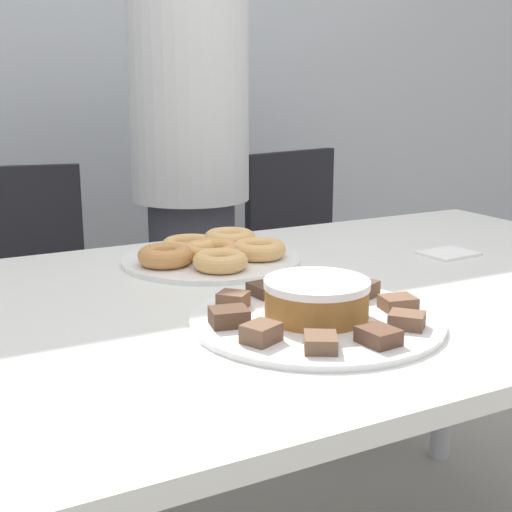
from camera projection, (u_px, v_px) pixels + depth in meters
name	position (u px, v px, depth m)	size (l,w,h in m)	color
wall_back	(60.00, 31.00, 2.52)	(8.00, 0.05, 2.60)	#B2B7BC
table	(286.00, 332.00, 1.30)	(1.74, 0.98, 0.76)	silver
person_standing	(191.00, 182.00, 2.06)	(0.34, 0.34, 1.61)	#383842
office_chair_left	(19.00, 340.00, 1.99)	(0.52, 0.52, 0.89)	black
office_chair_right	(319.00, 291.00, 2.45)	(0.53, 0.53, 0.89)	black
plate_cake	(316.00, 320.00, 1.11)	(0.40, 0.40, 0.01)	white
plate_donuts	(211.00, 259.00, 1.49)	(0.37, 0.37, 0.01)	white
frosted_cake	(317.00, 298.00, 1.10)	(0.16, 0.16, 0.06)	#9E662D
lamington_0	(313.00, 285.00, 1.24)	(0.07, 0.07, 0.02)	brown
lamington_1	(266.00, 290.00, 1.22)	(0.05, 0.06, 0.02)	#513828
lamington_2	(233.00, 300.00, 1.15)	(0.06, 0.06, 0.03)	brown
lamington_3	(229.00, 317.00, 1.07)	(0.06, 0.06, 0.03)	#513828
lamington_4	(261.00, 333.00, 1.00)	(0.06, 0.06, 0.03)	brown
lamington_5	(321.00, 342.00, 0.97)	(0.06, 0.07, 0.02)	brown
lamington_6	(378.00, 336.00, 0.99)	(0.05, 0.06, 0.02)	brown
lamington_7	(407.00, 320.00, 1.06)	(0.07, 0.07, 0.02)	brown
lamington_8	(398.00, 303.00, 1.14)	(0.06, 0.06, 0.02)	brown
lamington_9	(362.00, 289.00, 1.21)	(0.06, 0.06, 0.03)	brown
donut_0	(211.00, 250.00, 1.48)	(0.12, 0.12, 0.03)	tan
donut_1	(165.00, 256.00, 1.42)	(0.11, 0.11, 0.04)	#C68447
donut_2	(220.00, 261.00, 1.38)	(0.11, 0.11, 0.03)	#E5AD66
donut_3	(259.00, 249.00, 1.48)	(0.11, 0.11, 0.04)	#E5AD66
donut_4	(230.00, 238.00, 1.57)	(0.12, 0.12, 0.04)	#E5AD66
donut_5	(190.00, 244.00, 1.54)	(0.12, 0.12, 0.03)	#E5AD66
napkin	(448.00, 253.00, 1.55)	(0.12, 0.10, 0.01)	white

